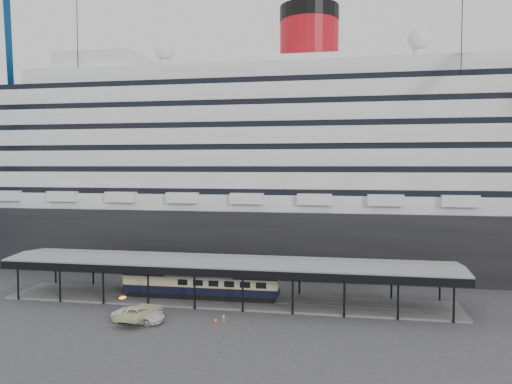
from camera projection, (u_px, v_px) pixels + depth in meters
ground at (217, 313)px, 57.23m from camera, size 200.00×200.00×0.00m
cruise_ship at (263, 157)px, 87.69m from camera, size 130.00×30.00×43.90m
platform_canopy at (227, 282)px, 62.01m from camera, size 56.00×9.18×5.30m
port_truck at (139, 315)px, 53.74m from camera, size 5.99×3.32×1.59m
pullman_carriage at (201, 281)px, 62.61m from camera, size 19.78×2.78×19.40m
traffic_cone_left at (161, 313)px, 55.92m from camera, size 0.47×0.47×0.79m
traffic_cone_mid at (216, 321)px, 53.04m from camera, size 0.43×0.43×0.72m
traffic_cone_right at (223, 317)px, 54.15m from camera, size 0.45×0.45×0.79m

